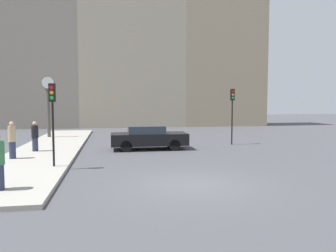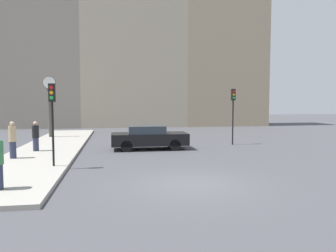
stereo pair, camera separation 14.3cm
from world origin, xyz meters
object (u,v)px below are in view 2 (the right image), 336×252
object	(u,v)px
traffic_light_far	(233,105)
pedestrian_tan_coat	(13,140)
pedestrian_black_jacket	(36,136)
traffic_light_near	(52,107)
street_clock	(50,104)
sedan_car	(149,137)

from	to	relation	value
traffic_light_far	pedestrian_tan_coat	bearing A→B (deg)	-161.45
traffic_light_far	pedestrian_black_jacket	world-z (taller)	traffic_light_far
traffic_light_far	pedestrian_tan_coat	size ratio (longest dim) A/B	2.10
traffic_light_near	street_clock	xyz separation A→B (m)	(-2.36, 12.17, 0.04)
traffic_light_far	street_clock	distance (m)	13.90
traffic_light_far	traffic_light_near	bearing A→B (deg)	-147.70
traffic_light_far	street_clock	bearing A→B (deg)	156.11
traffic_light_far	pedestrian_black_jacket	distance (m)	12.36
sedan_car	pedestrian_black_jacket	xyz separation A→B (m)	(-6.32, -0.65, 0.23)
traffic_light_far	pedestrian_tan_coat	xyz separation A→B (m)	(-12.62, -4.23, -1.62)
pedestrian_black_jacket	pedestrian_tan_coat	xyz separation A→B (m)	(-0.53, -2.31, 0.07)
pedestrian_black_jacket	pedestrian_tan_coat	distance (m)	2.37
street_clock	sedan_car	bearing A→B (deg)	-44.87
pedestrian_tan_coat	traffic_light_far	bearing A→B (deg)	18.55
traffic_light_far	pedestrian_black_jacket	xyz separation A→B (m)	(-12.09, -1.93, -1.70)
pedestrian_black_jacket	pedestrian_tan_coat	size ratio (longest dim) A/B	0.92
sedan_car	street_clock	distance (m)	9.99
sedan_car	pedestrian_black_jacket	size ratio (longest dim) A/B	2.77
street_clock	pedestrian_tan_coat	world-z (taller)	street_clock
sedan_car	pedestrian_black_jacket	bearing A→B (deg)	-174.16
traffic_light_far	sedan_car	bearing A→B (deg)	-167.47
sedan_car	pedestrian_tan_coat	world-z (taller)	pedestrian_tan_coat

